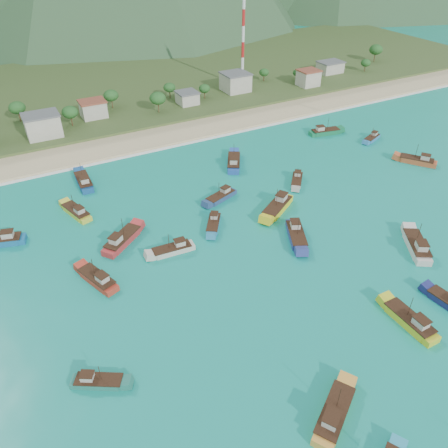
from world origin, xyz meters
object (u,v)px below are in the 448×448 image
boat_0 (372,139)px  boat_14 (234,163)px  boat_10 (98,382)px  boat_20 (173,250)px  boat_15 (98,280)px  boat_16 (417,161)px  boat_19 (410,321)px  radio_tower (243,42)px  boat_8 (0,241)px  boat_9 (77,212)px  boat_21 (84,182)px  boat_1 (214,224)px  boat_28 (325,132)px  boat_2 (221,197)px  boat_29 (334,415)px  boat_11 (417,246)px  boat_22 (297,181)px  boat_4 (122,240)px  boat_12 (296,235)px  boat_23 (277,207)px

boat_0 → boat_14: size_ratio=0.73×
boat_10 → boat_0: bearing=145.6°
boat_20 → boat_15: bearing=100.0°
boat_0 → boat_14: bearing=61.5°
boat_16 → boat_19: size_ratio=0.98×
radio_tower → boat_8: 127.04m
boat_9 → boat_15: size_ratio=0.98×
boat_15 → boat_16: boat_16 is taller
boat_0 → boat_21: boat_21 is taller
boat_1 → boat_28: (59.79, 31.06, 0.19)m
boat_2 → boat_14: size_ratio=0.84×
boat_19 → boat_0: bearing=50.8°
boat_0 → boat_29: 106.83m
boat_8 → boat_16: 119.26m
boat_11 → boat_16: boat_11 is taller
boat_19 → boat_22: 55.26m
boat_16 → boat_22: 40.66m
boat_8 → boat_10: boat_8 is taller
boat_4 → boat_15: (-8.58, -10.53, -0.12)m
boat_1 → boat_21: boat_21 is taller
boat_8 → boat_12: size_ratio=0.98×
boat_16 → boat_21: 100.64m
boat_2 → boat_15: size_ratio=0.93×
boat_4 → boat_10: size_ratio=1.30×
boat_20 → boat_8: bearing=61.5°
boat_22 → boat_9: bearing=28.1°
boat_0 → boat_12: 65.05m
boat_10 → boat_2: bearing=163.3°
boat_14 → boat_15: (-50.68, -32.30, -0.15)m
boat_21 → boat_8: bearing=-140.3°
boat_21 → boat_22: 60.92m
radio_tower → boat_20: 116.60m
boat_12 → boat_15: bearing=16.6°
boat_15 → boat_4: bearing=30.3°
boat_11 → radio_tower: bearing=111.4°
boat_9 → boat_14: size_ratio=0.89×
boat_9 → boat_20: (15.80, -25.83, -0.05)m
boat_14 → boat_10: bearing=-104.7°
boat_10 → boat_21: boat_21 is taller
boat_14 → boat_28: (39.66, 5.33, -0.11)m
boat_8 → boat_10: size_ratio=1.32×
boat_23 → boat_22: bearing=-85.9°
boat_1 → boat_11: size_ratio=0.76×
boat_9 → boat_22: 61.10m
boat_28 → boat_29: 107.78m
boat_12 → boat_22: bearing=-100.9°
boat_9 → boat_19: boat_19 is taller
boat_15 → boat_0: bearing=-6.0°
radio_tower → boat_9: (-86.64, -64.71, -19.42)m
boat_8 → boat_19: (65.02, -62.86, 0.02)m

